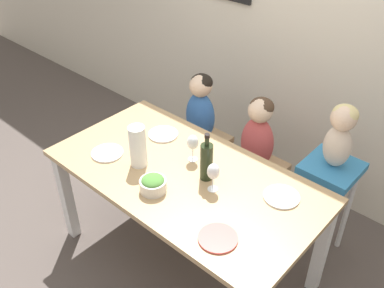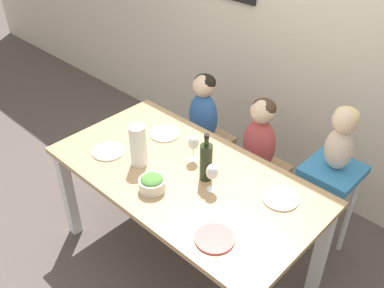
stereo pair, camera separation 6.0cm
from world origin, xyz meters
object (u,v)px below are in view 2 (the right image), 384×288
Objects in this scene: person_child_center at (260,134)px; chair_right_highchair at (329,188)px; person_baby_right at (342,134)px; wine_glass_near at (212,172)px; wine_glass_far at (193,143)px; dinner_plate_front_right at (215,239)px; person_child_left at (204,107)px; dinner_plate_back_left at (165,134)px; dinner_plate_front_left at (108,152)px; paper_towel_roll at (138,145)px; wine_bottle at (206,161)px; chair_far_left at (203,146)px; salad_bowl_large at (152,183)px; dinner_plate_back_right at (280,198)px; chair_far_center at (256,174)px.

chair_right_highchair is at bearing -0.13° from person_child_center.
wine_glass_near is (-0.40, -0.70, -0.10)m from person_baby_right.
wine_glass_far is 0.89× the size of dinner_plate_front_right.
person_baby_right reaches higher than person_child_left.
person_baby_right is 1.14m from dinner_plate_back_left.
dinner_plate_front_left is (-0.55, -0.89, 0.04)m from person_child_center.
paper_towel_roll is 1.50× the size of wine_glass_far.
person_baby_right is 0.82m from wine_bottle.
wine_bottle is at bearing -46.87° from person_child_left.
person_child_left is at bearing 88.79° from dinner_plate_front_left.
chair_far_left is at bearing 135.09° from wine_glass_near.
person_baby_right is at bearing 42.96° from paper_towel_roll.
chair_far_left is at bearing 134.70° from dinner_plate_front_right.
chair_far_left is 2.92× the size of salad_bowl_large.
salad_bowl_large is (-0.08, -0.93, 0.08)m from person_child_center.
dinner_plate_back_right is at bearing 6.66° from wine_glass_far.
chair_right_highchair is 1.34× the size of person_child_center.
dinner_plate_back_left and dinner_plate_back_right have the same top height.
paper_towel_roll reaches higher than chair_far_left.
person_baby_right is (0.56, 0.00, 0.26)m from person_child_center.
dinner_plate_back_left is at bearing 161.46° from wine_glass_near.
salad_bowl_large is 0.57m from dinner_plate_back_left.
chair_far_center is 2.48× the size of wine_glass_far.
salad_bowl_large is at bearing 175.59° from dinner_plate_front_right.
person_child_center is 0.74m from wine_glass_near.
wine_glass_near is at bearing 14.16° from paper_towel_roll.
chair_right_highchair is 1.11m from person_child_left.
salad_bowl_large is (-0.25, -0.23, -0.08)m from wine_glass_near.
person_child_center is at bearing 84.98° from salad_bowl_large.
wine_bottle is at bearing 62.09° from salad_bowl_large.
wine_glass_near is at bearing -44.91° from chair_far_left.
chair_right_highchair is at bearing -90.00° from person_baby_right.
wine_glass_far is 0.89× the size of dinner_plate_back_left.
person_child_center is at bearing 79.25° from wine_glass_far.
dinner_plate_back_left reaches higher than chair_far_left.
chair_far_left is 2.48× the size of wine_glass_near.
person_child_left and person_child_center have the same top height.
dinner_plate_front_right is at bearing -66.38° from person_child_center.
person_baby_right reaches higher than chair_far_left.
paper_towel_roll is 0.33m from wine_glass_far.
salad_bowl_large is (0.03, -0.37, -0.08)m from wine_glass_far.
wine_glass_near is 0.89× the size of dinner_plate_back_right.
chair_far_center is 2.20× the size of dinner_plate_back_right.
chair_far_left is 1.26m from person_baby_right.
person_child_left is (0.00, 0.00, 0.36)m from chair_far_left.
dinner_plate_front_right is at bearing -4.97° from dinner_plate_front_left.
chair_far_center is (0.54, 0.00, 0.00)m from chair_far_left.
person_baby_right is 0.55m from dinner_plate_back_right.
salad_bowl_large is 0.73m from dinner_plate_back_right.
chair_far_left is 2.20× the size of dinner_plate_back_right.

